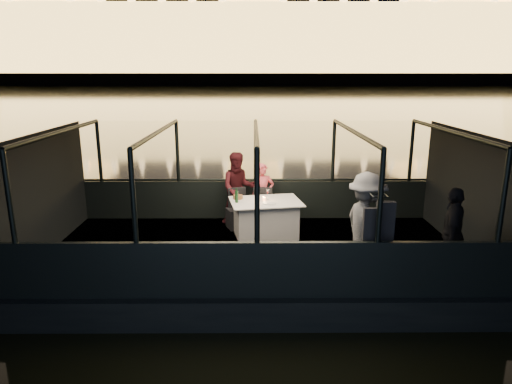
{
  "coord_description": "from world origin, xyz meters",
  "views": [
    {
      "loc": [
        -0.06,
        -8.39,
        3.84
      ],
      "look_at": [
        0.0,
        0.4,
        1.55
      ],
      "focal_mm": 32.0,
      "sensor_mm": 36.0,
      "label": 1
    }
  ],
  "objects_px": {
    "wine_bottle": "(237,195)",
    "passenger_stripe": "(366,228)",
    "person_woman_coral": "(263,192)",
    "chair_port_right": "(263,209)",
    "person_man_maroon": "(238,192)",
    "passenger_dark": "(453,229)",
    "chair_port_left": "(237,208)",
    "coat_stand": "(376,236)",
    "dining_table_central": "(266,218)"
  },
  "relations": [
    {
      "from": "person_woman_coral",
      "to": "dining_table_central",
      "type": "bearing_deg",
      "value": -98.31
    },
    {
      "from": "passenger_dark",
      "to": "wine_bottle",
      "type": "relative_size",
      "value": 5.1
    },
    {
      "from": "chair_port_left",
      "to": "person_woman_coral",
      "type": "relative_size",
      "value": 0.62
    },
    {
      "from": "chair_port_left",
      "to": "coat_stand",
      "type": "xyz_separation_m",
      "value": [
        2.27,
        -3.02,
        0.45
      ]
    },
    {
      "from": "person_man_maroon",
      "to": "wine_bottle",
      "type": "bearing_deg",
      "value": -98.2
    },
    {
      "from": "dining_table_central",
      "to": "coat_stand",
      "type": "bearing_deg",
      "value": -56.63
    },
    {
      "from": "dining_table_central",
      "to": "coat_stand",
      "type": "distance_m",
      "value": 3.03
    },
    {
      "from": "person_woman_coral",
      "to": "passenger_dark",
      "type": "height_order",
      "value": "passenger_dark"
    },
    {
      "from": "coat_stand",
      "to": "passenger_stripe",
      "type": "bearing_deg",
      "value": 93.27
    },
    {
      "from": "dining_table_central",
      "to": "passenger_stripe",
      "type": "distance_m",
      "value": 2.59
    },
    {
      "from": "chair_port_left",
      "to": "coat_stand",
      "type": "height_order",
      "value": "coat_stand"
    },
    {
      "from": "chair_port_left",
      "to": "passenger_dark",
      "type": "height_order",
      "value": "passenger_dark"
    },
    {
      "from": "coat_stand",
      "to": "person_man_maroon",
      "type": "height_order",
      "value": "coat_stand"
    },
    {
      "from": "chair_port_left",
      "to": "passenger_dark",
      "type": "distance_m",
      "value": 4.48
    },
    {
      "from": "dining_table_central",
      "to": "person_man_maroon",
      "type": "bearing_deg",
      "value": 124.83
    },
    {
      "from": "chair_port_right",
      "to": "person_man_maroon",
      "type": "distance_m",
      "value": 0.74
    },
    {
      "from": "coat_stand",
      "to": "passenger_dark",
      "type": "height_order",
      "value": "coat_stand"
    },
    {
      "from": "chair_port_right",
      "to": "person_man_maroon",
      "type": "relative_size",
      "value": 0.54
    },
    {
      "from": "coat_stand",
      "to": "chair_port_right",
      "type": "bearing_deg",
      "value": 119.84
    },
    {
      "from": "passenger_stripe",
      "to": "wine_bottle",
      "type": "xyz_separation_m",
      "value": [
        -2.21,
        1.87,
        0.06
      ]
    },
    {
      "from": "chair_port_left",
      "to": "coat_stand",
      "type": "bearing_deg",
      "value": -73.9
    },
    {
      "from": "chair_port_right",
      "to": "passenger_dark",
      "type": "bearing_deg",
      "value": -28.88
    },
    {
      "from": "chair_port_right",
      "to": "passenger_stripe",
      "type": "xyz_separation_m",
      "value": [
        1.66,
        -2.42,
        0.4
      ]
    },
    {
      "from": "chair_port_left",
      "to": "passenger_stripe",
      "type": "relative_size",
      "value": 0.48
    },
    {
      "from": "chair_port_right",
      "to": "person_man_maroon",
      "type": "bearing_deg",
      "value": 153.86
    },
    {
      "from": "passenger_dark",
      "to": "wine_bottle",
      "type": "bearing_deg",
      "value": -92.04
    },
    {
      "from": "person_man_maroon",
      "to": "chair_port_right",
      "type": "bearing_deg",
      "value": -44.03
    },
    {
      "from": "chair_port_right",
      "to": "person_woman_coral",
      "type": "height_order",
      "value": "person_woman_coral"
    },
    {
      "from": "person_man_maroon",
      "to": "wine_bottle",
      "type": "xyz_separation_m",
      "value": [
        -0.01,
        -0.95,
        0.17
      ]
    },
    {
      "from": "coat_stand",
      "to": "person_woman_coral",
      "type": "distance_m",
      "value": 3.7
    },
    {
      "from": "person_woman_coral",
      "to": "person_man_maroon",
      "type": "relative_size",
      "value": 0.85
    },
    {
      "from": "coat_stand",
      "to": "passenger_dark",
      "type": "relative_size",
      "value": 1.02
    },
    {
      "from": "chair_port_left",
      "to": "person_woman_coral",
      "type": "height_order",
      "value": "person_woman_coral"
    },
    {
      "from": "dining_table_central",
      "to": "person_man_maroon",
      "type": "xyz_separation_m",
      "value": [
        -0.59,
        0.85,
        0.36
      ]
    },
    {
      "from": "person_woman_coral",
      "to": "person_man_maroon",
      "type": "distance_m",
      "value": 0.55
    },
    {
      "from": "wine_bottle",
      "to": "passenger_stripe",
      "type": "bearing_deg",
      "value": -40.15
    },
    {
      "from": "person_man_maroon",
      "to": "wine_bottle",
      "type": "height_order",
      "value": "person_man_maroon"
    },
    {
      "from": "coat_stand",
      "to": "passenger_stripe",
      "type": "distance_m",
      "value": 0.53
    },
    {
      "from": "coat_stand",
      "to": "dining_table_central",
      "type": "bearing_deg",
      "value": 123.37
    },
    {
      "from": "coat_stand",
      "to": "person_man_maroon",
      "type": "xyz_separation_m",
      "value": [
        -2.24,
        3.35,
        -0.15
      ]
    },
    {
      "from": "wine_bottle",
      "to": "coat_stand",
      "type": "bearing_deg",
      "value": -46.83
    },
    {
      "from": "passenger_stripe",
      "to": "wine_bottle",
      "type": "bearing_deg",
      "value": 39.72
    },
    {
      "from": "person_woman_coral",
      "to": "passenger_stripe",
      "type": "relative_size",
      "value": 0.78
    },
    {
      "from": "dining_table_central",
      "to": "chair_port_right",
      "type": "relative_size",
      "value": 1.62
    },
    {
      "from": "dining_table_central",
      "to": "chair_port_right",
      "type": "height_order",
      "value": "chair_port_right"
    },
    {
      "from": "person_man_maroon",
      "to": "passenger_stripe",
      "type": "relative_size",
      "value": 0.92
    },
    {
      "from": "dining_table_central",
      "to": "person_woman_coral",
      "type": "bearing_deg",
      "value": 93.11
    },
    {
      "from": "passenger_dark",
      "to": "wine_bottle",
      "type": "distance_m",
      "value": 4.12
    },
    {
      "from": "person_woman_coral",
      "to": "wine_bottle",
      "type": "bearing_deg",
      "value": -133.33
    },
    {
      "from": "dining_table_central",
      "to": "passenger_dark",
      "type": "distance_m",
      "value": 3.68
    }
  ]
}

